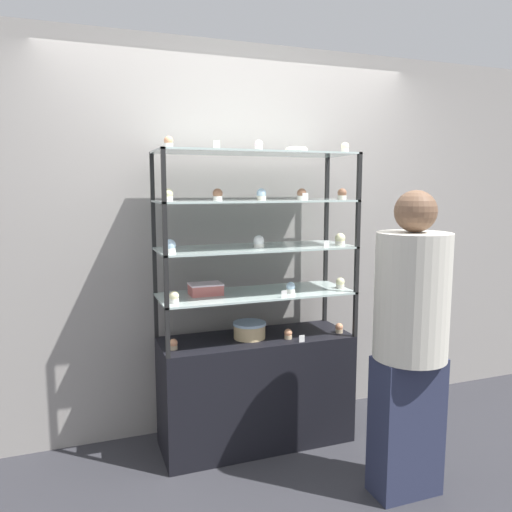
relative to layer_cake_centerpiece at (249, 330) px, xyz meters
The scene contains 33 objects.
ground_plane 0.76m from the layer_cake_centerpiece, ahead, with size 20.00×20.00×0.00m, color #2D2D33.
back_wall 0.66m from the layer_cake_centerpiece, 82.87° to the left, with size 8.00×0.05×2.60m.
display_base 0.41m from the layer_cake_centerpiece, ahead, with size 1.22×0.44×0.71m.
display_riser_lower 0.22m from the layer_cake_centerpiece, ahead, with size 1.22×0.44×0.29m.
display_riser_middle 0.51m from the layer_cake_centerpiece, ahead, with size 1.22×0.44×0.29m.
display_riser_upper 0.80m from the layer_cake_centerpiece, ahead, with size 1.22×0.44×0.29m.
display_riser_top 1.09m from the layer_cake_centerpiece, ahead, with size 1.22×0.44×0.29m.
layer_cake_centerpiece is the anchor object (origin of this frame).
sheet_cake_frosted 0.39m from the layer_cake_centerpiece, 169.04° to the left, with size 0.20×0.14×0.07m.
cupcake_0 0.50m from the layer_cake_centerpiece, behind, with size 0.05×0.05×0.06m.
cupcake_1 0.25m from the layer_cake_centerpiece, 24.00° to the right, with size 0.05×0.05×0.06m.
cupcake_2 0.60m from the layer_cake_centerpiece, ahead, with size 0.05×0.05×0.06m.
price_tag_0 0.34m from the layer_cake_centerpiece, 35.03° to the right, with size 0.04×0.00×0.04m.
cupcake_3 0.57m from the layer_cake_centerpiece, 167.68° to the right, with size 0.06×0.06×0.07m.
cupcake_4 0.38m from the layer_cake_centerpiece, 19.27° to the right, with size 0.06×0.06×0.07m.
cupcake_5 0.67m from the layer_cake_centerpiece, ahead, with size 0.06×0.06×0.07m.
price_tag_1 0.36m from the layer_cake_centerpiece, 51.34° to the right, with size 0.04×0.00×0.04m.
cupcake_6 0.76m from the layer_cake_centerpiece, behind, with size 0.07×0.07×0.08m.
cupcake_7 0.57m from the layer_cake_centerpiece, 42.22° to the right, with size 0.07×0.07×0.08m.
cupcake_8 0.82m from the layer_cake_centerpiece, ahead, with size 0.07×0.07×0.08m.
price_tag_2 0.73m from the layer_cake_centerpiece, 24.00° to the right, with size 0.04×0.00×0.04m.
cupcake_9 1.00m from the layer_cake_centerpiece, 169.23° to the right, with size 0.06×0.06×0.07m.
cupcake_10 0.88m from the layer_cake_centerpiece, 159.98° to the right, with size 0.06×0.06×0.07m.
cupcake_11 0.86m from the layer_cake_centerpiece, 62.15° to the right, with size 0.06×0.06×0.07m.
cupcake_12 0.91m from the layer_cake_centerpiece, 16.23° to the right, with size 0.06×0.06×0.07m.
cupcake_13 1.05m from the layer_cake_centerpiece, ahead, with size 0.06×0.06×0.07m.
price_tag_3 0.91m from the layer_cake_centerpiece, 34.04° to the right, with size 0.04×0.00×0.04m.
cupcake_14 1.25m from the layer_cake_centerpiece, 168.79° to the right, with size 0.05×0.05×0.07m.
cupcake_15 1.14m from the layer_cake_centerpiece, 58.70° to the right, with size 0.05×0.05×0.07m.
cupcake_16 1.29m from the layer_cake_centerpiece, ahead, with size 0.05×0.05×0.07m.
price_tag_4 1.17m from the layer_cake_centerpiece, 143.00° to the right, with size 0.04×0.00×0.04m.
donut_glazed 1.17m from the layer_cake_centerpiece, ahead, with size 0.14×0.14×0.04m.
customer_figure 1.01m from the layer_cake_centerpiece, 51.58° to the right, with size 0.38×0.38×1.64m.
Camera 1 is at (-1.05, -2.89, 1.66)m, focal length 35.00 mm.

